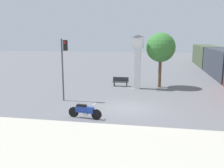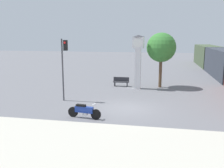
% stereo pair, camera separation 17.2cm
% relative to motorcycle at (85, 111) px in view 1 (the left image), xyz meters
% --- Properties ---
extents(ground_plane, '(120.00, 120.00, 0.00)m').
position_rel_motorcycle_xyz_m(ground_plane, '(2.32, 2.60, -0.47)').
color(ground_plane, slate).
extents(sidewalk_strip, '(36.00, 6.00, 0.10)m').
position_rel_motorcycle_xyz_m(sidewalk_strip, '(2.32, -4.00, -0.42)').
color(sidewalk_strip, '#BCB7A8').
rests_on(sidewalk_strip, ground_plane).
extents(motorcycle, '(2.21, 0.55, 0.98)m').
position_rel_motorcycle_xyz_m(motorcycle, '(0.00, 0.00, 0.00)').
color(motorcycle, black).
rests_on(motorcycle, ground_plane).
extents(clock_tower, '(1.25, 1.25, 5.15)m').
position_rel_motorcycle_xyz_m(clock_tower, '(2.46, 9.51, 2.92)').
color(clock_tower, white).
rests_on(clock_tower, ground_plane).
extents(freight_train, '(2.80, 36.14, 3.40)m').
position_rel_motorcycle_xyz_m(freight_train, '(12.40, 18.78, 1.23)').
color(freight_train, maroon).
rests_on(freight_train, ground_plane).
extents(traffic_light, '(0.50, 0.35, 4.86)m').
position_rel_motorcycle_xyz_m(traffic_light, '(-2.76, 3.85, 2.84)').
color(traffic_light, '#47474C').
rests_on(traffic_light, ground_plane).
extents(street_tree, '(2.85, 2.85, 5.38)m').
position_rel_motorcycle_xyz_m(street_tree, '(4.60, 10.56, 3.46)').
color(street_tree, brown).
rests_on(street_tree, ground_plane).
extents(bench, '(1.60, 0.44, 0.92)m').
position_rel_motorcycle_xyz_m(bench, '(0.71, 10.37, 0.02)').
color(bench, '#2D2D33').
rests_on(bench, ground_plane).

